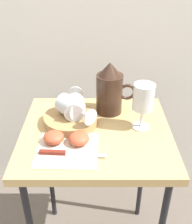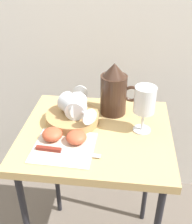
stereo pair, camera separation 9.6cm
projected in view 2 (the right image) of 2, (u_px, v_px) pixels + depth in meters
curtain_drape at (108, 34)px, 1.32m from camera, size 2.40×0.03×1.84m
table at (96, 147)px, 1.04m from camera, size 0.54×0.48×0.71m
linen_napkin at (64, 147)px, 0.92m from camera, size 0.21×0.19×0.00m
basket_tray at (73, 118)px, 1.04m from camera, size 0.20×0.20×0.03m
pitcher at (114, 93)px, 1.07m from camera, size 0.15×0.10×0.21m
wine_glass_upright at (145, 102)px, 0.94m from camera, size 0.07×0.07×0.17m
wine_glass_tipped_near at (73, 105)px, 1.01m from camera, size 0.15×0.15×0.08m
wine_glass_tipped_far at (77, 105)px, 1.02m from camera, size 0.07×0.15×0.07m
apple_half_left at (52, 134)px, 0.94m from camera, size 0.07×0.07×0.04m
apple_half_right at (76, 137)px, 0.93m from camera, size 0.07×0.07×0.04m
knife at (58, 150)px, 0.89m from camera, size 0.22×0.03×0.01m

